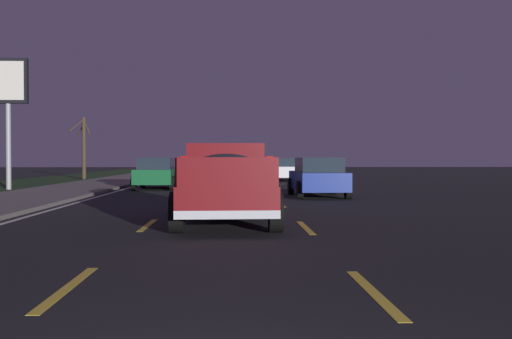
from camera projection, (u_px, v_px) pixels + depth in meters
The scene contains 10 objects.
ground at pixel (230, 188), 29.92m from camera, with size 144.00×144.00×0.00m, color black.
sidewalk_shoulder at pixel (84, 187), 29.63m from camera, with size 108.00×4.00×0.12m, color slate.
lane_markings at pixel (178, 184), 33.47m from camera, with size 108.99×7.04×0.01m.
pickup_truck at pixel (226, 181), 13.57m from camera, with size 5.47×2.37×1.87m.
sedan_green at pixel (157, 173), 28.75m from camera, with size 4.42×2.06×1.54m.
sedan_silver at pixel (232, 175), 25.50m from camera, with size 4.41×2.04×1.54m.
sedan_blue at pixel (318, 177), 22.80m from camera, with size 4.42×2.06×1.54m.
sedan_white at pixel (286, 169), 38.76m from camera, with size 4.43×2.07×1.54m.
gas_price_sign at pixel (8, 91), 27.97m from camera, with size 0.27×1.90×6.36m.
bare_tree_far at pixel (84, 146), 42.27m from camera, with size 1.90×1.12×4.52m.
Camera 1 is at (-2.93, -0.17, 1.51)m, focal length 40.64 mm.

